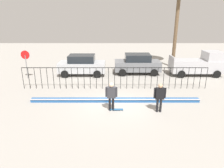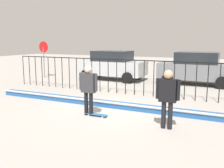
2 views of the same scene
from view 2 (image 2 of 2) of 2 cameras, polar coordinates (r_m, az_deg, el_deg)
name	(u,v)px [view 2 (image 2 of 2)]	position (r m, az deg, el deg)	size (l,w,h in m)	color
ground_plane	(104,111)	(9.52, -1.69, -5.99)	(60.00, 60.00, 0.00)	#9E9991
bowl_coping_ledge	(111,104)	(9.97, -0.20, -4.53)	(11.00, 0.41, 0.27)	#235699
perimeter_fence	(135,73)	(12.10, 5.08, 2.42)	(14.04, 0.04, 1.68)	black
skateboarder	(88,86)	(8.77, -5.31, -0.37)	(0.70, 0.26, 1.74)	black
skateboard	(96,114)	(8.86, -3.49, -6.80)	(0.80, 0.20, 0.07)	#26598C
camera_operator	(168,94)	(7.57, 12.32, -2.15)	(0.71, 0.27, 1.75)	black
parked_car_silver	(112,65)	(16.80, 0.07, 4.27)	(4.30, 2.12, 1.90)	#B7BABF
parked_car_gray	(197,68)	(15.77, 18.36, 3.41)	(4.30, 2.12, 1.90)	slate
stop_sign	(44,54)	(18.39, -15.01, 6.43)	(0.76, 0.07, 2.50)	slate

